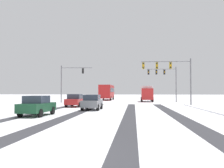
{
  "coord_description": "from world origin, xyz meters",
  "views": [
    {
      "loc": [
        2.45,
        -7.55,
        1.96
      ],
      "look_at": [
        0.0,
        20.84,
        2.8
      ],
      "focal_mm": 40.55,
      "sensor_mm": 36.0,
      "label": 1
    }
  ],
  "objects_px": {
    "traffic_signal_far_left": "(70,78)",
    "traffic_signal_near_right": "(170,71)",
    "car_red_lead": "(75,100)",
    "car_dark_green_third": "(37,106)",
    "box_truck_delivery": "(147,93)",
    "traffic_signal_far_right": "(164,76)",
    "bus_oncoming": "(107,91)",
    "car_grey_second": "(92,102)"
  },
  "relations": [
    {
      "from": "car_grey_second",
      "to": "box_truck_delivery",
      "type": "distance_m",
      "value": 24.23
    },
    {
      "from": "traffic_signal_far_right",
      "to": "car_red_lead",
      "type": "height_order",
      "value": "traffic_signal_far_right"
    },
    {
      "from": "traffic_signal_far_left",
      "to": "traffic_signal_near_right",
      "type": "distance_m",
      "value": 18.13
    },
    {
      "from": "car_dark_green_third",
      "to": "box_truck_delivery",
      "type": "xyz_separation_m",
      "value": [
        10.33,
        30.03,
        0.82
      ]
    },
    {
      "from": "car_grey_second",
      "to": "car_dark_green_third",
      "type": "height_order",
      "value": "same"
    },
    {
      "from": "traffic_signal_near_right",
      "to": "traffic_signal_far_right",
      "type": "bearing_deg",
      "value": 87.06
    },
    {
      "from": "traffic_signal_far_right",
      "to": "traffic_signal_near_right",
      "type": "relative_size",
      "value": 0.95
    },
    {
      "from": "traffic_signal_far_left",
      "to": "car_dark_green_third",
      "type": "xyz_separation_m",
      "value": [
        3.39,
        -23.55,
        -3.58
      ]
    },
    {
      "from": "car_dark_green_third",
      "to": "box_truck_delivery",
      "type": "distance_m",
      "value": 31.77
    },
    {
      "from": "traffic_signal_far_left",
      "to": "box_truck_delivery",
      "type": "xyz_separation_m",
      "value": [
        13.72,
        6.48,
        -2.76
      ]
    },
    {
      "from": "car_red_lead",
      "to": "car_dark_green_third",
      "type": "height_order",
      "value": "same"
    },
    {
      "from": "traffic_signal_near_right",
      "to": "car_dark_green_third",
      "type": "height_order",
      "value": "traffic_signal_near_right"
    },
    {
      "from": "traffic_signal_far_left",
      "to": "car_dark_green_third",
      "type": "relative_size",
      "value": 1.56
    },
    {
      "from": "traffic_signal_far_left",
      "to": "traffic_signal_near_right",
      "type": "bearing_deg",
      "value": -26.42
    },
    {
      "from": "traffic_signal_far_left",
      "to": "traffic_signal_near_right",
      "type": "relative_size",
      "value": 0.95
    },
    {
      "from": "car_grey_second",
      "to": "car_dark_green_third",
      "type": "bearing_deg",
      "value": -116.22
    },
    {
      "from": "traffic_signal_near_right",
      "to": "box_truck_delivery",
      "type": "bearing_deg",
      "value": 99.79
    },
    {
      "from": "traffic_signal_far_right",
      "to": "traffic_signal_far_left",
      "type": "relative_size",
      "value": 1.0
    },
    {
      "from": "traffic_signal_far_right",
      "to": "car_dark_green_third",
      "type": "xyz_separation_m",
      "value": [
        -13.45,
        -27.44,
        -3.95
      ]
    },
    {
      "from": "car_dark_green_third",
      "to": "box_truck_delivery",
      "type": "height_order",
      "value": "box_truck_delivery"
    },
    {
      "from": "car_red_lead",
      "to": "car_grey_second",
      "type": "relative_size",
      "value": 1.01
    },
    {
      "from": "traffic_signal_far_left",
      "to": "bus_oncoming",
      "type": "xyz_separation_m",
      "value": [
        5.03,
        14.39,
        -2.4
      ]
    },
    {
      "from": "traffic_signal_far_left",
      "to": "car_grey_second",
      "type": "xyz_separation_m",
      "value": [
        6.76,
        -16.71,
        -3.58
      ]
    },
    {
      "from": "car_red_lead",
      "to": "bus_oncoming",
      "type": "bearing_deg",
      "value": 87.13
    },
    {
      "from": "traffic_signal_near_right",
      "to": "bus_oncoming",
      "type": "height_order",
      "value": "traffic_signal_near_right"
    },
    {
      "from": "traffic_signal_far_left",
      "to": "bus_oncoming",
      "type": "bearing_deg",
      "value": 70.74
    },
    {
      "from": "car_red_lead",
      "to": "bus_oncoming",
      "type": "distance_m",
      "value": 26.05
    },
    {
      "from": "traffic_signal_near_right",
      "to": "car_red_lead",
      "type": "distance_m",
      "value": 13.59
    },
    {
      "from": "car_red_lead",
      "to": "traffic_signal_far_right",
      "type": "bearing_deg",
      "value": 49.75
    },
    {
      "from": "traffic_signal_near_right",
      "to": "car_grey_second",
      "type": "relative_size",
      "value": 1.67
    },
    {
      "from": "traffic_signal_far_right",
      "to": "box_truck_delivery",
      "type": "height_order",
      "value": "traffic_signal_far_right"
    },
    {
      "from": "traffic_signal_far_right",
      "to": "traffic_signal_near_right",
      "type": "bearing_deg",
      "value": -92.94
    },
    {
      "from": "car_dark_green_third",
      "to": "box_truck_delivery",
      "type": "bearing_deg",
      "value": 71.02
    },
    {
      "from": "traffic_signal_far_left",
      "to": "car_grey_second",
      "type": "distance_m",
      "value": 18.38
    },
    {
      "from": "car_red_lead",
      "to": "bus_oncoming",
      "type": "xyz_separation_m",
      "value": [
        1.3,
        25.99,
        1.18
      ]
    },
    {
      "from": "traffic_signal_near_right",
      "to": "box_truck_delivery",
      "type": "relative_size",
      "value": 0.93
    },
    {
      "from": "traffic_signal_far_right",
      "to": "bus_oncoming",
      "type": "xyz_separation_m",
      "value": [
        -11.81,
        10.49,
        -2.78
      ]
    },
    {
      "from": "car_red_lead",
      "to": "box_truck_delivery",
      "type": "xyz_separation_m",
      "value": [
        9.99,
        18.08,
        0.82
      ]
    },
    {
      "from": "car_grey_second",
      "to": "box_truck_delivery",
      "type": "height_order",
      "value": "box_truck_delivery"
    },
    {
      "from": "traffic_signal_far_left",
      "to": "traffic_signal_far_right",
      "type": "bearing_deg",
      "value": 13.02
    },
    {
      "from": "car_grey_second",
      "to": "car_dark_green_third",
      "type": "xyz_separation_m",
      "value": [
        -3.37,
        -6.83,
        0.0
      ]
    },
    {
      "from": "traffic_signal_far_right",
      "to": "traffic_signal_near_right",
      "type": "distance_m",
      "value": 11.97
    }
  ]
}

